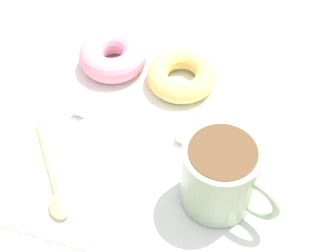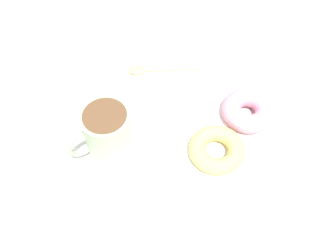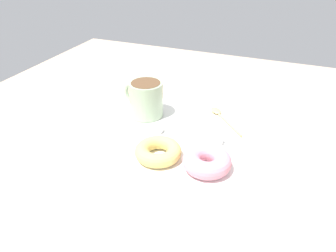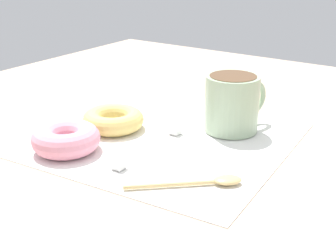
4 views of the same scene
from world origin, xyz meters
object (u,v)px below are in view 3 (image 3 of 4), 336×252
object	(u,v)px
coffee_cup	(146,98)
spoon	(220,115)
donut_near_cup	(207,161)
sugar_cube	(159,129)
sugar_cube_extra	(220,140)
donut_far	(158,151)

from	to	relation	value
coffee_cup	spoon	world-z (taller)	coffee_cup
donut_near_cup	sugar_cube	xyz separation A→B (cm)	(-9.41, -14.49, -1.00)
coffee_cup	spoon	bearing A→B (deg)	109.07
sugar_cube	sugar_cube_extra	xyz separation A→B (cm)	(-0.64, 14.65, -0.04)
spoon	donut_far	bearing A→B (deg)	-19.21
sugar_cube_extra	coffee_cup	bearing A→B (deg)	-105.84
spoon	sugar_cube	xyz separation A→B (cm)	(12.98, -11.71, 0.43)
coffee_cup	donut_far	distance (cm)	19.53
donut_near_cup	coffee_cup	bearing A→B (deg)	-127.36
sugar_cube_extra	donut_near_cup	bearing A→B (deg)	-0.90
spoon	sugar_cube_extra	bearing A→B (deg)	13.41
coffee_cup	donut_far	world-z (taller)	coffee_cup
donut_far	sugar_cube	world-z (taller)	donut_far
coffee_cup	sugar_cube_extra	distance (cm)	22.40
donut_near_cup	spoon	world-z (taller)	donut_near_cup
donut_near_cup	donut_far	distance (cm)	10.63
coffee_cup	sugar_cube_extra	world-z (taller)	coffee_cup
spoon	donut_near_cup	bearing A→B (deg)	7.08
sugar_cube	donut_far	bearing A→B (deg)	22.09
donut_far	spoon	bearing A→B (deg)	160.79
coffee_cup	donut_far	size ratio (longest dim) A/B	1.19
sugar_cube	donut_near_cup	bearing A→B (deg)	56.99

